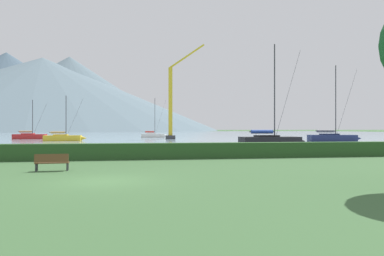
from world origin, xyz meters
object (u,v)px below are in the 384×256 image
sailboat_slip_7 (63,138)px  dock_crane (172,106)px  park_bench_near_path (52,161)px  sailboat_slip_0 (333,138)px  sailboat_slip_2 (153,135)px  sailboat_slip_1 (30,136)px  sailboat_slip_3 (271,140)px

sailboat_slip_7 → dock_crane: size_ratio=0.40×
park_bench_near_path → dock_crane: (12.25, 56.67, 6.81)m
sailboat_slip_0 → sailboat_slip_7: 48.53m
sailboat_slip_2 → sailboat_slip_0: bearing=-48.2°
sailboat_slip_1 → park_bench_near_path: size_ratio=4.81×
sailboat_slip_7 → park_bench_near_path: 48.83m
sailboat_slip_2 → sailboat_slip_1: bearing=-158.7°
sailboat_slip_1 → sailboat_slip_2: sailboat_slip_2 is taller
sailboat_slip_1 → park_bench_near_path: bearing=-69.3°
sailboat_slip_1 → park_bench_near_path: sailboat_slip_1 is taller
sailboat_slip_1 → sailboat_slip_3: bearing=-39.0°
sailboat_slip_1 → sailboat_slip_2: (27.36, 9.49, -0.05)m
sailboat_slip_0 → dock_crane: (-25.77, 20.99, 6.58)m
sailboat_slip_3 → park_bench_near_path: size_ratio=7.52×
sailboat_slip_1 → sailboat_slip_0: bearing=-20.6°
sailboat_slip_0 → sailboat_slip_3: bearing=-133.2°
park_bench_near_path → sailboat_slip_3: bearing=44.4°
sailboat_slip_3 → sailboat_slip_7: sailboat_slip_3 is taller
sailboat_slip_2 → dock_crane: (3.43, -14.22, 6.76)m
sailboat_slip_0 → dock_crane: size_ratio=0.62×
sailboat_slip_3 → sailboat_slip_2: bearing=103.4°
sailboat_slip_1 → sailboat_slip_7: (9.63, -13.38, -0.01)m
sailboat_slip_0 → sailboat_slip_1: 62.13m
sailboat_slip_1 → sailboat_slip_7: 16.48m
sailboat_slip_2 → sailboat_slip_3: bearing=-72.2°
sailboat_slip_2 → dock_crane: dock_crane is taller
sailboat_slip_3 → sailboat_slip_0: bearing=34.5°
sailboat_slip_1 → sailboat_slip_3: sailboat_slip_3 is taller
sailboat_slip_3 → sailboat_slip_1: bearing=134.8°
sailboat_slip_3 → dock_crane: (-9.80, 32.95, 6.57)m
sailboat_slip_2 → park_bench_near_path: bearing=-94.9°
park_bench_near_path → sailboat_slip_0: bearing=40.5°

